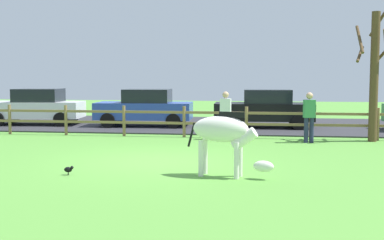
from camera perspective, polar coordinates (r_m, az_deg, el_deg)
name	(u,v)px	position (r m, az deg, el deg)	size (l,w,h in m)	color
ground_plane	(155,161)	(12.71, -4.34, -4.76)	(60.00, 60.00, 0.00)	#549338
parking_asphalt	(200,125)	(21.80, 0.89, -0.52)	(28.00, 7.40, 0.05)	#2D2D33
paddock_fence	(184,119)	(17.50, -0.92, 0.08)	(22.07, 0.11, 1.10)	olive
bare_tree	(374,71)	(17.36, 20.28, 5.30)	(1.38, 1.27, 4.86)	#513A23
zebra	(224,134)	(10.66, 3.75, -1.64)	(1.91, 0.73, 1.41)	white
crow_on_grass	(69,169)	(11.25, -14.03, -5.54)	(0.22, 0.10, 0.20)	black
parked_car_white	(37,106)	(22.56, -17.48, 1.52)	(4.15, 2.21, 1.56)	white
parked_car_black	(265,108)	(20.55, 8.36, 1.37)	(4.05, 1.99, 1.56)	black
parked_car_blue	(145,107)	(20.95, -5.44, 1.47)	(4.07, 2.03, 1.56)	#2D4CAD
visitor_left_of_tree	(226,113)	(16.90, 3.88, 0.81)	(0.38, 0.25, 1.64)	#232847
visitor_right_of_tree	(309,115)	(16.46, 13.35, 0.57)	(0.39, 0.28, 1.64)	#232847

